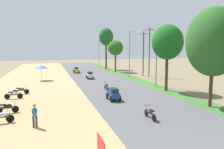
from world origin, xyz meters
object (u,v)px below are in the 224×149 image
at_px(median_tree_fourth, 115,48).
at_px(streetlamp_near, 156,57).
at_px(motorbike_ahead_third, 106,86).
at_px(vendor_umbrella, 41,67).
at_px(median_tree_second, 213,42).
at_px(utility_pole_far, 143,53).
at_px(parked_motorbike_second, 7,107).
at_px(motorbike_ahead_second, 150,112).
at_px(streetlamp_far, 99,51).
at_px(utility_pole_near, 149,51).
at_px(parked_motorbike_third, 14,94).
at_px(median_tree_third, 167,42).
at_px(car_hatchback_white, 90,75).
at_px(median_tree_fifth, 106,37).
at_px(car_sedan_yellow, 76,70).
at_px(street_signboard, 101,148).
at_px(streetlamp_mid, 130,51).
at_px(car_hatchback_blue, 113,94).
at_px(parked_motorbike_nearest, 1,116).
at_px(parked_motorbike_fourth, 21,90).
at_px(pedestrian_on_shoulder, 35,114).

distance_m(median_tree_fourth, streetlamp_near, 19.05).
xyz_separation_m(streetlamp_near, motorbike_ahead_third, (-7.29, -0.66, -3.59)).
distance_m(vendor_umbrella, motorbike_ahead_third, 13.68).
height_order(streetlamp_near, motorbike_ahead_third, streetlamp_near).
bearing_deg(median_tree_second, utility_pole_far, 80.97).
distance_m(parked_motorbike_second, streetlamp_near, 19.32).
distance_m(streetlamp_near, motorbike_ahead_second, 14.43).
relative_size(vendor_umbrella, utility_pole_far, 0.30).
distance_m(streetlamp_near, streetlamp_far, 34.24).
distance_m(median_tree_second, utility_pole_near, 20.51).
distance_m(parked_motorbike_third, motorbike_ahead_third, 10.54).
height_order(streetlamp_near, utility_pole_far, utility_pole_far).
bearing_deg(parked_motorbike_second, median_tree_third, 14.55).
xyz_separation_m(parked_motorbike_third, median_tree_fourth, (17.86, 21.25, 4.77)).
bearing_deg(streetlamp_near, car_hatchback_white, 127.33).
xyz_separation_m(median_tree_fifth, car_sedan_yellow, (-8.29, -6.25, -7.23)).
bearing_deg(car_hatchback_white, street_signboard, -99.72).
xyz_separation_m(streetlamp_far, motorbike_ahead_second, (-7.00, -46.34, -3.82)).
relative_size(streetlamp_mid, utility_pole_near, 0.91).
bearing_deg(median_tree_third, parked_motorbike_second, -165.45).
xyz_separation_m(median_tree_second, median_tree_fourth, (0.37, 29.57, -0.54)).
distance_m(parked_motorbike_third, car_hatchback_blue, 10.42).
bearing_deg(utility_pole_far, streetlamp_far, 97.94).
relative_size(street_signboard, streetlamp_far, 0.20).
distance_m(streetlamp_mid, utility_pole_near, 3.73).
xyz_separation_m(street_signboard, car_hatchback_blue, (4.16, 11.72, -0.36)).
distance_m(median_tree_second, streetlamp_near, 10.70).
bearing_deg(utility_pole_far, median_tree_fourth, 111.22).
bearing_deg(median_tree_second, motorbike_ahead_third, 125.52).
bearing_deg(median_tree_third, vendor_umbrella, 138.85).
height_order(streetlamp_far, car_hatchback_blue, streetlamp_far).
bearing_deg(median_tree_third, median_tree_fifth, 90.18).
distance_m(parked_motorbike_nearest, median_tree_second, 18.08).
xyz_separation_m(streetlamp_mid, car_hatchback_white, (-7.42, -0.33, -4.06)).
bearing_deg(streetlamp_mid, median_tree_fifth, 90.93).
bearing_deg(median_tree_third, utility_pole_far, 76.45).
height_order(median_tree_third, car_sedan_yellow, median_tree_third).
bearing_deg(motorbike_ahead_third, car_hatchback_white, 90.72).
relative_size(utility_pole_near, utility_pole_far, 1.08).
distance_m(utility_pole_far, car_sedan_yellow, 14.73).
distance_m(median_tree_fourth, car_sedan_yellow, 9.83).
xyz_separation_m(street_signboard, car_hatchback_white, (4.67, 27.30, -0.36)).
xyz_separation_m(parked_motorbike_second, parked_motorbike_fourth, (0.21, 7.36, 0.00)).
bearing_deg(car_hatchback_blue, streetlamp_mid, 63.49).
xyz_separation_m(street_signboard, vendor_umbrella, (-3.21, 27.86, 1.20)).
relative_size(parked_motorbike_third, pedestrian_on_shoulder, 1.11).
bearing_deg(parked_motorbike_third, parked_motorbike_fourth, 78.28).
xyz_separation_m(parked_motorbike_second, vendor_umbrella, (2.16, 17.72, 1.75)).
height_order(parked_motorbike_nearest, pedestrian_on_shoulder, pedestrian_on_shoulder).
distance_m(parked_motorbike_fourth, pedestrian_on_shoulder, 11.54).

